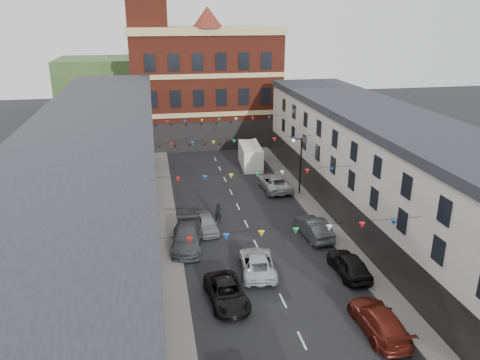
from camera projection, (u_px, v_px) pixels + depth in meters
ground at (268, 270)px, 34.01m from camera, size 160.00×160.00×0.00m
pavement_left at (171, 264)px, 34.62m from camera, size 1.80×64.00×0.15m
pavement_right at (346, 248)px, 37.05m from camera, size 1.80×64.00×0.15m
terrace_left at (94, 208)px, 31.07m from camera, size 8.40×56.00×10.70m
terrace_right at (417, 192)px, 35.38m from camera, size 8.40×56.00×9.70m
civic_building at (205, 84)px, 66.41m from camera, size 20.60×13.30×18.50m
clock_tower at (148, 36)px, 60.09m from camera, size 5.60×5.60×30.00m
distant_hill at (169, 84)px, 89.02m from camera, size 40.00×14.00×10.00m
street_lamp at (298, 158)px, 46.81m from camera, size 1.10×0.36×6.00m
car_left_c at (227, 293)px, 29.97m from camera, size 2.66×5.08×1.36m
car_left_d at (187, 238)px, 37.03m from camera, size 2.96×5.91×1.65m
car_left_e at (207, 223)px, 39.86m from camera, size 1.98×4.21×1.39m
car_right_c at (379, 320)px, 27.12m from camera, size 2.17×5.29×1.53m
car_right_d at (349, 264)px, 33.16m from camera, size 1.97×4.70×1.59m
car_right_e at (313, 228)px, 38.80m from camera, size 2.16×5.07×1.63m
car_right_f at (274, 182)px, 49.31m from camera, size 2.85×5.91×1.62m
moving_car at (257, 263)px, 33.49m from camera, size 2.91×5.36×1.43m
white_van at (250, 156)px, 56.64m from camera, size 2.69×6.10×2.64m
pedestrian at (219, 213)px, 41.42m from camera, size 0.74×0.58×1.79m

